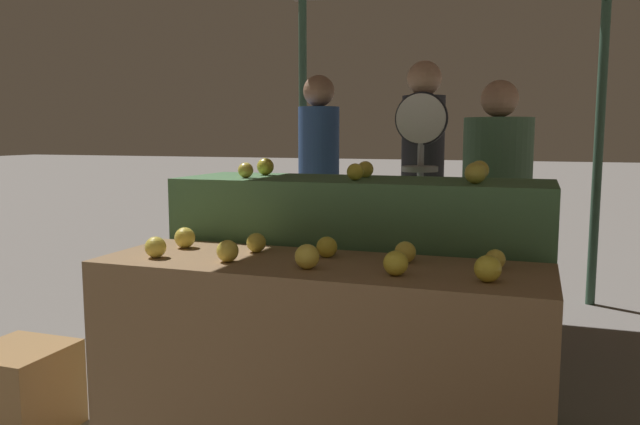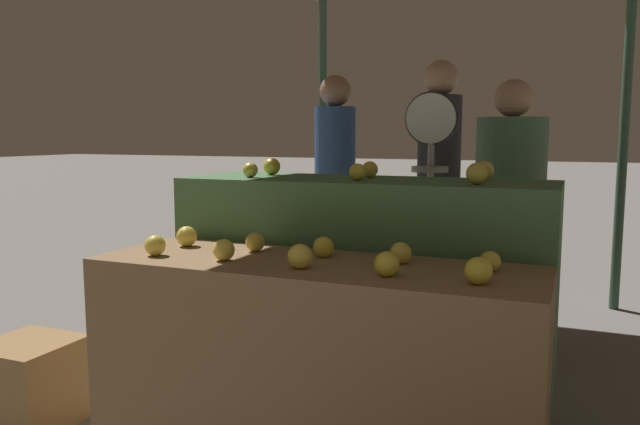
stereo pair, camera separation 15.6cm
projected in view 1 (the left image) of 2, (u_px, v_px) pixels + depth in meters
display_counter_front at (318, 371)px, 2.39m from camera, size 1.70×0.55×0.85m
display_counter_back at (360, 297)px, 2.94m from camera, size 1.70×0.55×1.12m
apple_front_0 at (156, 247)px, 2.43m from camera, size 0.08×0.08×0.08m
apple_front_1 at (228, 251)px, 2.35m from camera, size 0.08×0.08×0.08m
apple_front_2 at (307, 257)px, 2.22m from camera, size 0.09×0.09×0.09m
apple_front_3 at (396, 263)px, 2.12m from camera, size 0.09×0.09×0.09m
apple_front_4 at (488, 269)px, 2.03m from camera, size 0.09×0.09×0.09m
apple_front_5 at (185, 238)px, 2.64m from camera, size 0.09×0.09×0.09m
apple_front_6 at (256, 243)px, 2.54m from camera, size 0.08×0.08×0.08m
apple_front_7 at (326, 247)px, 2.43m from camera, size 0.08×0.08×0.08m
apple_front_8 at (405, 252)px, 2.33m from camera, size 0.08×0.08×0.08m
apple_front_9 at (495, 259)px, 2.22m from camera, size 0.07×0.07×0.07m
apple_back_0 at (246, 170)px, 2.93m from camera, size 0.07×0.07×0.07m
apple_back_1 at (355, 172)px, 2.77m from camera, size 0.08×0.08×0.08m
apple_back_2 at (475, 173)px, 2.58m from camera, size 0.09×0.09×0.09m
apple_back_3 at (265, 167)px, 3.12m from camera, size 0.09×0.09×0.09m
apple_back_4 at (365, 169)px, 2.95m from camera, size 0.08×0.08×0.08m
apple_back_5 at (479, 170)px, 2.80m from camera, size 0.09×0.09×0.09m
produce_scale at (420, 168)px, 3.45m from camera, size 0.29×0.20×1.56m
person_vendor_at_scale at (496, 201)px, 3.67m from camera, size 0.48×0.48×1.63m
person_customer_left at (319, 173)px, 4.63m from camera, size 0.41×0.41×1.75m
person_customer_right at (423, 167)px, 4.40m from camera, size 0.34×0.34×1.83m
wooden_crate_side at (21, 390)px, 2.77m from camera, size 0.39×0.39×0.39m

